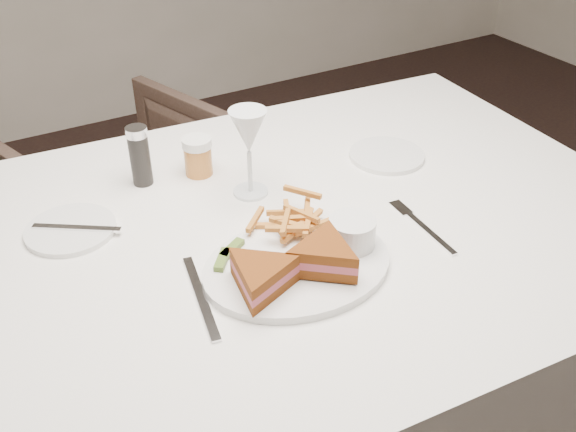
# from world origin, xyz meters

# --- Properties ---
(table) EXTENTS (1.48, 1.04, 0.75)m
(table) POSITION_xyz_m (-0.39, 0.32, 0.38)
(table) COLOR white
(table) RESTS_ON ground
(chair_far) EXTENTS (0.77, 0.74, 0.64)m
(chair_far) POSITION_xyz_m (-0.43, 1.23, 0.32)
(chair_far) COLOR #4E3A30
(chair_far) RESTS_ON ground
(table_setting) EXTENTS (0.82, 0.61, 0.18)m
(table_setting) POSITION_xyz_m (-0.41, 0.29, 0.79)
(table_setting) COLOR white
(table_setting) RESTS_ON table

